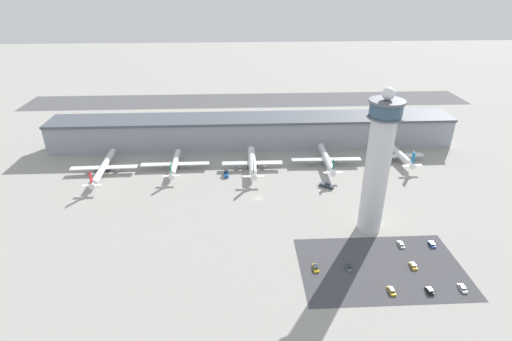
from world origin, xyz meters
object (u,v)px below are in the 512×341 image
at_px(airplane_gate_delta, 326,159).
at_px(service_truck_fuel, 103,170).
at_px(airplane_gate_bravo, 175,164).
at_px(control_tower, 378,164).
at_px(airplane_gate_charlie, 252,163).
at_px(car_maroon_suv, 430,291).
at_px(service_truck_baggage, 226,174).
at_px(car_white_wagon, 392,291).
at_px(car_green_van, 349,267).
at_px(car_silver_sedan, 316,268).
at_px(airplane_gate_echo, 400,155).
at_px(car_navy_sedan, 462,288).
at_px(car_grey_coupe, 432,244).
at_px(airplane_gate_alpha, 103,167).
at_px(service_truck_catering, 327,186).
at_px(car_blue_compact, 401,244).
at_px(car_red_hatchback, 413,266).

bearing_deg(airplane_gate_delta, service_truck_fuel, -179.71).
bearing_deg(airplane_gate_bravo, control_tower, -34.01).
distance_m(airplane_gate_charlie, car_maroon_suv, 119.48).
distance_m(service_truck_baggage, car_white_wagon, 113.30).
bearing_deg(car_green_van, car_silver_sedan, 177.88).
bearing_deg(airplane_gate_echo, service_truck_fuel, -178.58).
height_order(airplane_gate_delta, car_maroon_suv, airplane_gate_delta).
distance_m(airplane_gate_echo, car_white_wagon, 117.39).
relative_size(car_white_wagon, car_silver_sedan, 0.99).
xyz_separation_m(airplane_gate_charlie, car_navy_sedan, (72.84, -102.34, -3.83)).
bearing_deg(airplane_gate_bravo, car_green_van, -49.00).
distance_m(airplane_gate_delta, car_grey_coupe, 84.25).
bearing_deg(airplane_gate_alpha, airplane_gate_delta, 1.80).
relative_size(airplane_gate_bravo, car_green_van, 9.49).
xyz_separation_m(airplane_gate_delta, service_truck_catering, (-5.10, -26.67, -3.31)).
relative_size(control_tower, car_grey_coupe, 15.19).
bearing_deg(airplane_gate_echo, car_navy_sedan, -99.08).
bearing_deg(car_white_wagon, car_maroon_suv, -3.04).
bearing_deg(car_grey_coupe, car_navy_sedan, -90.72).
bearing_deg(car_green_van, car_blue_compact, 27.49).
bearing_deg(car_green_van, car_grey_coupe, 18.25).
relative_size(airplane_gate_alpha, service_truck_fuel, 5.58).
bearing_deg(car_green_van, airplane_gate_echo, 59.61).
bearing_deg(car_blue_compact, car_green_van, -152.51).
height_order(airplane_gate_bravo, service_truck_fuel, airplane_gate_bravo).
xyz_separation_m(control_tower, airplane_gate_charlie, (-50.10, 62.24, -28.07)).
bearing_deg(control_tower, airplane_gate_echo, 59.70).
distance_m(airplane_gate_echo, car_red_hatchback, 100.62).
bearing_deg(service_truck_fuel, car_grey_coupe, -26.11).
bearing_deg(service_truck_baggage, car_navy_sedan, -47.18).
relative_size(car_grey_coupe, car_silver_sedan, 0.91).
relative_size(airplane_gate_echo, car_blue_compact, 6.83).
bearing_deg(car_navy_sedan, airplane_gate_alpha, 147.43).
xyz_separation_m(airplane_gate_charlie, car_blue_compact, (60.09, -75.68, -3.84)).
distance_m(car_grey_coupe, car_silver_sedan, 53.42).
height_order(service_truck_fuel, car_silver_sedan, service_truck_fuel).
relative_size(car_blue_compact, car_maroon_suv, 1.16).
xyz_separation_m(service_truck_baggage, car_silver_sedan, (36.38, -81.36, -0.51)).
distance_m(car_blue_compact, car_maroon_suv, 27.48).
bearing_deg(car_green_van, control_tower, 59.38).
xyz_separation_m(airplane_gate_bravo, car_white_wagon, (91.54, -104.42, -3.27)).
bearing_deg(car_blue_compact, service_truck_catering, 112.07).
bearing_deg(car_maroon_suv, car_white_wagon, 176.96).
bearing_deg(car_silver_sedan, car_navy_sedan, -14.80).
height_order(car_green_van, car_grey_coupe, car_green_van).
bearing_deg(service_truck_baggage, car_maroon_suv, -51.82).
bearing_deg(airplane_gate_charlie, car_navy_sedan, -54.56).
relative_size(airplane_gate_delta, car_green_van, 9.89).
relative_size(service_truck_fuel, service_truck_baggage, 1.27).
relative_size(service_truck_fuel, car_silver_sedan, 1.75).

